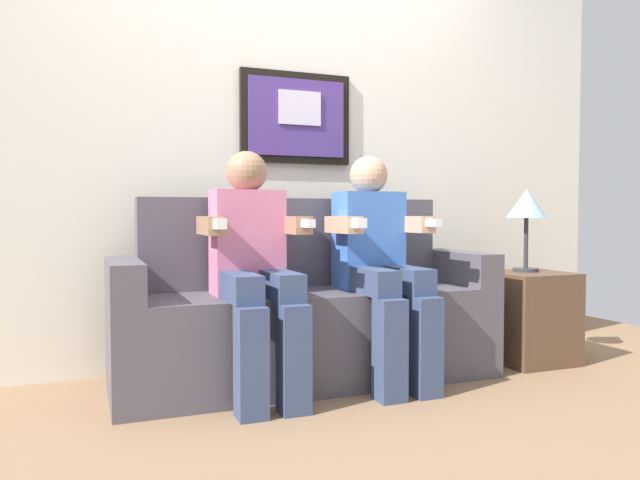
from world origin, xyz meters
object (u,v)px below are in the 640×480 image
person_on_right (379,258)px  side_table_right (530,317)px  table_lamp (526,207)px  couch (307,317)px  person_on_left (254,262)px

person_on_right → side_table_right: person_on_right is taller
table_lamp → person_on_right: bearing=-174.3°
couch → person_on_right: size_ratio=1.67×
couch → table_lamp: table_lamp is taller
table_lamp → side_table_right: bearing=-84.4°
person_on_right → table_lamp: size_ratio=2.41×
couch → table_lamp: size_ratio=4.04×
table_lamp → person_on_left: bearing=-176.5°
person_on_right → couch: bearing=151.9°
couch → person_on_right: bearing=-28.1°
person_on_right → table_lamp: bearing=5.7°
person_on_left → side_table_right: (1.59, 0.06, -0.36)m
person_on_right → person_on_left: bearing=180.0°
couch → person_on_left: 0.46m
couch → person_on_right: person_on_right is taller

